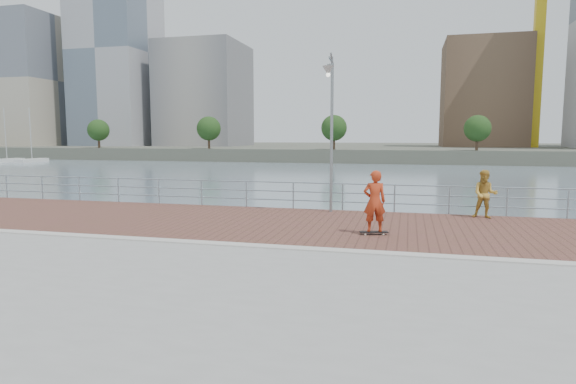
% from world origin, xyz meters
% --- Properties ---
extents(water, '(400.00, 400.00, 0.00)m').
position_xyz_m(water, '(0.00, 0.00, -2.00)').
color(water, slate).
rests_on(water, ground).
extents(seawall, '(40.00, 24.00, 2.00)m').
position_xyz_m(seawall, '(0.00, -5.00, -1.00)').
color(seawall, gray).
rests_on(seawall, ground).
extents(brick_lane, '(40.00, 6.80, 0.02)m').
position_xyz_m(brick_lane, '(0.00, 3.60, 0.01)').
color(brick_lane, brown).
rests_on(brick_lane, seawall).
extents(curb, '(40.00, 0.40, 0.06)m').
position_xyz_m(curb, '(0.00, 0.00, 0.03)').
color(curb, '#B7B5AD').
rests_on(curb, seawall).
extents(far_shore, '(320.00, 95.00, 2.50)m').
position_xyz_m(far_shore, '(0.00, 122.50, -0.75)').
color(far_shore, '#4C5142').
rests_on(far_shore, ground).
extents(guardrail, '(39.06, 0.06, 1.13)m').
position_xyz_m(guardrail, '(0.00, 7.00, 0.69)').
color(guardrail, '#8C9EA8').
rests_on(guardrail, brick_lane).
extents(street_lamp, '(0.43, 1.24, 5.85)m').
position_xyz_m(street_lamp, '(0.63, 6.07, 4.16)').
color(street_lamp, gray).
rests_on(street_lamp, brick_lane).
extents(skateboard, '(0.88, 0.43, 0.10)m').
position_xyz_m(skateboard, '(2.61, 2.38, 0.10)').
color(skateboard, black).
rests_on(skateboard, brick_lane).
extents(skateboarder, '(0.78, 0.61, 1.88)m').
position_xyz_m(skateboarder, '(2.61, 2.38, 1.05)').
color(skateboarder, '#B73518').
rests_on(skateboarder, skateboard).
extents(bystander, '(0.96, 0.81, 1.76)m').
position_xyz_m(bystander, '(6.32, 6.38, 0.90)').
color(bystander, gold).
rests_on(bystander, brick_lane).
extents(skyline, '(233.00, 41.00, 72.96)m').
position_xyz_m(skyline, '(29.49, 104.29, 24.39)').
color(skyline, '#ADA38E').
rests_on(skyline, far_shore).
extents(shoreline_trees, '(109.44, 4.79, 6.39)m').
position_xyz_m(shoreline_trees, '(-10.36, 77.00, 4.33)').
color(shoreline_trees, '#473323').
rests_on(shoreline_trees, far_shore).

